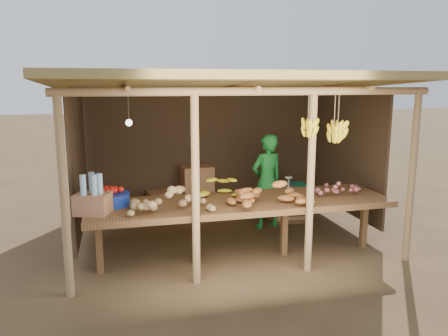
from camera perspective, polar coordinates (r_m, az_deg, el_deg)
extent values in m
plane|color=brown|center=(6.78, 0.00, -8.74)|extent=(60.00, 60.00, 0.00)
cylinder|color=#A78156|center=(4.88, -20.17, -3.78)|extent=(0.09, 0.09, 2.20)
cylinder|color=#A78156|center=(6.06, 23.33, -1.24)|extent=(0.09, 0.09, 2.20)
cylinder|color=#A78156|center=(7.81, -17.89, 1.68)|extent=(0.09, 0.09, 2.20)
cylinder|color=#A78156|center=(8.60, 11.28, 2.80)|extent=(0.09, 0.09, 2.20)
cylinder|color=#A78156|center=(4.92, -3.73, -3.01)|extent=(0.09, 0.09, 2.20)
cylinder|color=#A78156|center=(5.34, 11.24, -2.09)|extent=(0.09, 0.09, 2.20)
cylinder|color=#A78156|center=(4.95, 4.24, 9.94)|extent=(4.40, 0.09, 0.09)
cylinder|color=#A78156|center=(7.85, -2.67, 10.30)|extent=(4.40, 0.09, 0.09)
cube|color=#A48B4C|center=(6.39, 0.00, 10.99)|extent=(4.70, 3.50, 0.28)
cube|color=#422F1E|center=(7.91, -2.58, 3.11)|extent=(4.20, 0.04, 1.98)
cube|color=#422F1E|center=(6.51, -18.51, 0.87)|extent=(0.04, 2.40, 1.98)
cube|color=#422F1E|center=(7.43, 15.40, 2.22)|extent=(0.04, 2.40, 1.98)
cube|color=brown|center=(5.68, 2.31, -4.64)|extent=(3.90, 1.05, 0.08)
cube|color=brown|center=(5.60, -15.98, -9.60)|extent=(0.08, 0.08, 0.72)
cube|color=brown|center=(5.67, -3.63, -8.92)|extent=(0.08, 0.08, 0.72)
cube|color=brown|center=(5.98, 7.86, -7.92)|extent=(0.08, 0.08, 0.72)
cube|color=brown|center=(6.51, 17.79, -6.80)|extent=(0.08, 0.08, 0.72)
cylinder|color=navy|center=(5.59, -14.50, -3.97)|extent=(0.45, 0.45, 0.16)
cube|color=#A26A48|center=(5.29, -16.76, -4.48)|extent=(0.46, 0.41, 0.24)
imported|color=#1B792D|center=(6.98, 5.63, -1.75)|extent=(0.63, 0.50, 1.52)
cube|color=brown|center=(7.51, 8.39, -4.72)|extent=(0.63, 0.54, 0.55)
cube|color=#0D957F|center=(7.43, 8.46, -2.49)|extent=(0.70, 0.61, 0.05)
cube|color=#A26A48|center=(7.79, -3.54, -4.34)|extent=(0.56, 0.46, 0.43)
cube|color=#A26A48|center=(7.69, -3.58, -1.28)|extent=(0.56, 0.46, 0.43)
cube|color=#A26A48|center=(7.72, -7.83, -4.58)|extent=(0.56, 0.46, 0.43)
ellipsoid|color=#422F1E|center=(7.35, -10.61, -5.40)|extent=(0.41, 0.41, 0.55)
ellipsoid|color=#422F1E|center=(7.38, -7.71, -5.25)|extent=(0.41, 0.41, 0.55)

